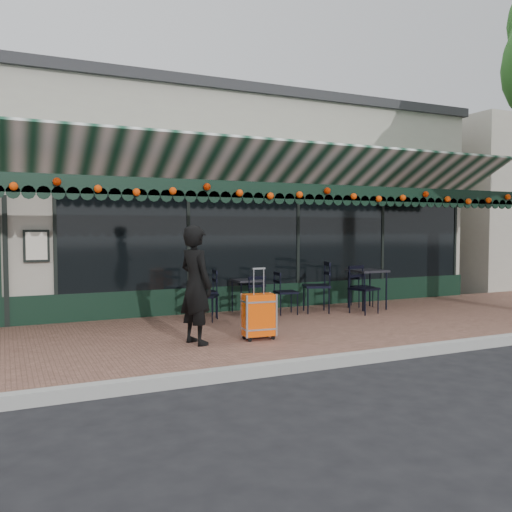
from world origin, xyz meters
name	(u,v)px	position (x,y,z in m)	size (l,w,h in m)	color
ground	(352,363)	(0.00, 0.00, 0.00)	(80.00, 80.00, 0.00)	black
sidewalk	(282,331)	(0.00, 2.00, 0.07)	(18.00, 4.00, 0.15)	brown
curb	(356,358)	(0.00, -0.08, 0.07)	(18.00, 0.16, 0.15)	#9E9E99
restaurant_building	(179,210)	(0.00, 7.84, 2.27)	(12.00, 9.60, 4.50)	#A29A8D
woman	(196,285)	(-1.74, 1.35, 0.99)	(0.62, 0.40, 1.69)	black
suitcase	(259,316)	(-0.80, 1.25, 0.50)	(0.48, 0.29, 1.06)	#F44F07
cafe_table_a	(367,274)	(2.52, 3.06, 0.87)	(0.65, 0.65, 0.80)	black
cafe_table_b	(247,283)	(0.07, 3.61, 0.74)	(0.53, 0.53, 0.65)	black
chair_a_left	(316,287)	(1.33, 3.11, 0.66)	(0.51, 0.51, 1.01)	black
chair_a_right	(362,287)	(2.63, 3.39, 0.55)	(0.40, 0.40, 0.80)	black
chair_a_front	(364,289)	(2.10, 2.60, 0.62)	(0.47, 0.47, 0.94)	black
chair_b_left	(205,293)	(-0.82, 3.55, 0.60)	(0.45, 0.45, 0.89)	black
chair_b_right	(286,293)	(0.69, 3.15, 0.56)	(0.41, 0.41, 0.83)	black
chair_b_front	(263,299)	(-0.11, 2.53, 0.56)	(0.41, 0.41, 0.82)	black
chair_solo	(205,296)	(-0.97, 3.13, 0.58)	(0.43, 0.43, 0.87)	black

